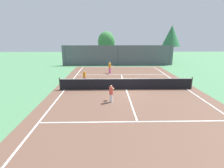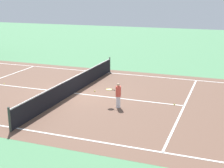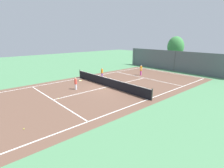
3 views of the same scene
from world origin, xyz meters
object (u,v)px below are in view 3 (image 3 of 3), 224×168
(player_0, at_px, (102,73))
(tennis_ball_5, at_px, (58,98))
(tennis_ball_2, at_px, (119,84))
(tennis_ball_3, at_px, (105,89))
(tennis_ball_4, at_px, (97,78))
(player_1, at_px, (76,83))
(tennis_ball_0, at_px, (139,79))
(player_2, at_px, (141,70))
(tennis_ball_1, at_px, (24,129))

(player_0, bearing_deg, tennis_ball_5, -64.21)
(tennis_ball_2, distance_m, tennis_ball_3, 2.53)
(tennis_ball_4, bearing_deg, tennis_ball_3, -27.43)
(player_1, height_order, tennis_ball_0, player_1)
(tennis_ball_5, bearing_deg, tennis_ball_2, 88.46)
(player_1, bearing_deg, tennis_ball_4, 118.11)
(player_1, distance_m, tennis_ball_2, 4.97)
(player_1, bearing_deg, tennis_ball_0, 79.08)
(player_2, xyz_separation_m, tennis_ball_0, (1.59, -2.21, -0.72))
(tennis_ball_3, relative_size, tennis_ball_5, 1.00)
(player_0, height_order, tennis_ball_1, player_0)
(tennis_ball_2, distance_m, tennis_ball_4, 4.01)
(player_2, relative_size, tennis_ball_3, 22.14)
(player_2, height_order, tennis_ball_3, player_2)
(tennis_ball_0, distance_m, tennis_ball_3, 6.17)
(tennis_ball_2, xyz_separation_m, tennis_ball_3, (0.56, -2.47, 0.00))
(tennis_ball_2, bearing_deg, tennis_ball_5, -91.54)
(tennis_ball_0, distance_m, tennis_ball_1, 15.40)
(tennis_ball_0, bearing_deg, player_0, -146.24)
(tennis_ball_5, bearing_deg, tennis_ball_1, -46.38)
(tennis_ball_0, bearing_deg, tennis_ball_4, -137.02)
(player_1, height_order, tennis_ball_2, player_1)
(player_0, bearing_deg, tennis_ball_2, -11.71)
(tennis_ball_3, bearing_deg, tennis_ball_2, 102.71)
(tennis_ball_2, bearing_deg, tennis_ball_3, -77.29)
(player_0, distance_m, player_2, 5.66)
(player_2, bearing_deg, tennis_ball_4, -112.36)
(tennis_ball_1, distance_m, tennis_ball_4, 13.54)
(player_0, height_order, tennis_ball_0, player_0)
(player_0, distance_m, tennis_ball_4, 1.16)
(player_1, distance_m, tennis_ball_1, 8.43)
(player_0, xyz_separation_m, tennis_ball_5, (3.96, -8.21, -0.63))
(tennis_ball_0, relative_size, tennis_ball_5, 1.00)
(tennis_ball_3, bearing_deg, tennis_ball_0, 94.75)
(tennis_ball_1, bearing_deg, tennis_ball_0, 103.29)
(tennis_ball_2, relative_size, tennis_ball_5, 1.00)
(tennis_ball_1, height_order, tennis_ball_3, same)
(tennis_ball_3, height_order, tennis_ball_5, same)
(tennis_ball_2, bearing_deg, tennis_ball_4, -178.56)
(player_0, xyz_separation_m, tennis_ball_2, (4.16, -0.86, -0.63))
(tennis_ball_4, relative_size, tennis_ball_5, 1.00)
(tennis_ball_1, distance_m, tennis_ball_5, 5.49)
(player_1, height_order, tennis_ball_3, player_1)
(player_0, bearing_deg, tennis_ball_0, 33.76)
(player_1, xyz_separation_m, player_2, (0.02, 10.56, 0.09))
(player_1, relative_size, player_2, 0.88)
(player_0, distance_m, tennis_ball_5, 9.13)
(tennis_ball_3, height_order, tennis_ball_4, same)
(player_2, distance_m, tennis_ball_1, 17.96)
(player_2, relative_size, tennis_ball_4, 22.14)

